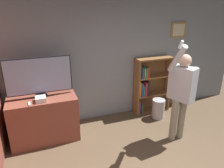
# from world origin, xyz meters

# --- Properties ---
(wall_back) EXTENTS (6.64, 0.09, 2.70)m
(wall_back) POSITION_xyz_m (0.01, 2.71, 1.35)
(wall_back) COLOR gray
(wall_back) RESTS_ON ground_plane
(tv_ledge) EXTENTS (1.25, 0.69, 0.89)m
(tv_ledge) POSITION_xyz_m (-1.58, 2.24, 0.44)
(tv_ledge) COLOR brown
(tv_ledge) RESTS_ON ground_plane
(television) EXTENTS (1.18, 0.22, 0.75)m
(television) POSITION_xyz_m (-1.58, 2.29, 1.27)
(television) COLOR black
(television) RESTS_ON tv_ledge
(game_console) EXTENTS (0.18, 0.19, 0.08)m
(game_console) POSITION_xyz_m (-1.60, 2.06, 0.93)
(game_console) COLOR white
(game_console) RESTS_ON tv_ledge
(remote_loose) EXTENTS (0.04, 0.14, 0.02)m
(remote_loose) POSITION_xyz_m (-1.80, 1.99, 0.90)
(remote_loose) COLOR white
(remote_loose) RESTS_ON tv_ledge
(bookshelf) EXTENTS (0.87, 0.28, 1.35)m
(bookshelf) POSITION_xyz_m (0.86, 2.53, 0.68)
(bookshelf) COLOR brown
(bookshelf) RESTS_ON ground_plane
(person) EXTENTS (0.61, 0.58, 1.99)m
(person) POSITION_xyz_m (0.84, 1.32, 1.04)
(person) COLOR gray
(person) RESTS_ON ground_plane
(waste_bin) EXTENTS (0.29, 0.29, 0.45)m
(waste_bin) POSITION_xyz_m (0.93, 2.16, 0.22)
(waste_bin) COLOR #B7B7BC
(waste_bin) RESTS_ON ground_plane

